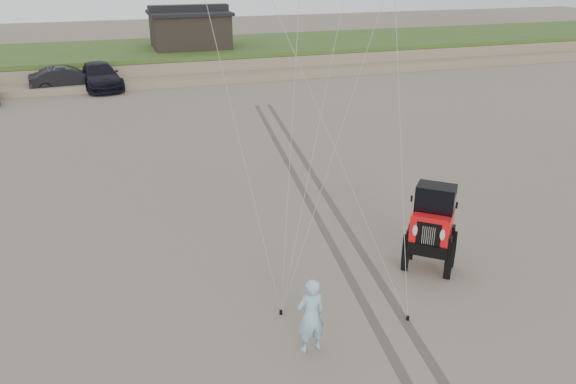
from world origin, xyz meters
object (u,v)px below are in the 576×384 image
object	(u,v)px
truck_b	(68,79)
truck_c	(99,76)
cabin	(190,28)
jeep	(430,238)
man	(311,316)

from	to	relation	value
truck_b	truck_c	size ratio (longest dim) A/B	0.84
cabin	truck_c	distance (m)	9.69
cabin	jeep	xyz separation A→B (m)	(1.18, -35.03, -2.20)
jeep	man	xyz separation A→B (m)	(-4.62, -2.41, -0.08)
cabin	jeep	size ratio (longest dim) A/B	1.15
truck_b	cabin	bearing A→B (deg)	-63.36
cabin	jeep	distance (m)	35.12
man	truck_c	bearing A→B (deg)	-88.60
cabin	truck_b	distance (m)	11.46
jeep	man	distance (m)	5.21
truck_b	jeep	bearing A→B (deg)	-164.93
truck_b	jeep	world-z (taller)	jeep
truck_c	jeep	size ratio (longest dim) A/B	1.08
truck_b	man	xyz separation A→B (m)	(6.09, -31.54, 0.13)
truck_c	man	size ratio (longest dim) A/B	3.15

